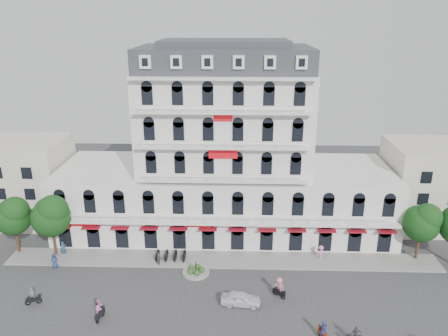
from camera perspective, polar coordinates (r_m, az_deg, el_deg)
ground at (r=47.71m, az=-0.62°, el=-17.56°), size 120.00×120.00×0.00m
sidewalk at (r=55.12m, az=-0.22°, el=-11.87°), size 53.00×4.00×0.16m
main_building at (r=59.16m, az=0.07°, el=0.94°), size 45.00×15.00×25.80m
flank_building_west at (r=69.96m, az=-25.26°, el=-1.47°), size 14.00×10.00×12.00m
flank_building_east at (r=68.49m, az=26.11°, el=-2.02°), size 14.00×10.00×12.00m
traffic_island at (r=52.67m, az=-3.69°, el=-13.32°), size 3.20×3.20×1.60m
parked_scooter_row at (r=55.55m, az=-6.93°, el=-11.85°), size 4.40×1.80×1.10m
tree_west_outer at (r=60.16m, az=-25.85°, el=-5.50°), size 4.50×4.48×7.76m
tree_west_inner at (r=57.49m, az=-21.68°, el=-5.66°), size 4.76×4.76×8.25m
tree_east_inner at (r=57.98m, az=24.46°, el=-6.36°), size 4.40×4.37×7.57m
parked_car at (r=47.50m, az=2.21°, el=-16.70°), size 4.30×2.01×1.42m
rider_west at (r=51.46m, az=-23.72°, el=-15.19°), size 1.65×0.80×1.99m
rider_southwest at (r=46.91m, az=-15.96°, el=-17.29°), size 0.89×1.69×2.36m
rider_east at (r=44.09m, az=12.88°, el=-20.00°), size 0.83×1.64×2.11m
rider_northeast at (r=44.32m, az=16.85°, el=-20.23°), size 1.70×0.43×2.08m
rider_center at (r=48.58m, az=7.22°, el=-15.14°), size 1.38×1.35×2.37m
pedestrian_left at (r=56.96m, az=-21.27°, el=-11.23°), size 1.05×0.84×1.87m
pedestrian_mid at (r=54.18m, az=-8.53°, el=-11.71°), size 1.12×0.94×1.79m
pedestrian_right at (r=56.06m, az=12.51°, el=-10.76°), size 1.44×1.26×1.93m
pedestrian_far at (r=59.20m, az=-20.24°, el=-9.86°), size 0.84×0.74×1.92m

